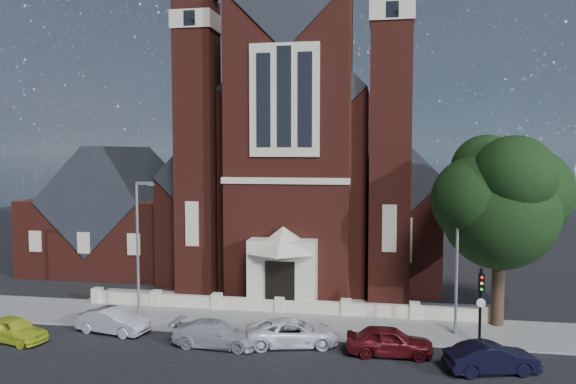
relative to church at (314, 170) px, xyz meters
name	(u,v)px	position (x,y,z in m)	size (l,w,h in m)	color
ground	(301,281)	(0.00, -7.94, -8.19)	(120.00, 120.00, 0.00)	black
pavement_strip	(274,323)	(0.00, -18.44, -8.19)	(60.00, 5.00, 0.12)	gray
forecourt_paving	(286,304)	(0.00, -14.44, -8.19)	(26.00, 3.00, 0.14)	gray
forecourt_wall	(280,313)	(0.00, -16.44, -8.19)	(24.00, 0.40, 0.90)	beige
church	(314,170)	(0.00, 0.00, 0.00)	(20.01, 34.90, 29.20)	#531E16
parish_hall	(121,220)	(-16.00, -4.94, -4.17)	(12.00, 12.20, 10.24)	#531E16
street_tree	(503,204)	(12.60, -17.23, -1.23)	(6.40, 6.60, 10.70)	black
street_lamp_left	(139,241)	(-7.91, -18.94, -3.59)	(1.16, 0.22, 8.09)	gray
street_lamp_right	(459,251)	(10.09, -18.94, -3.59)	(1.16, 0.22, 8.09)	gray
traffic_signal	(481,297)	(11.00, -20.52, -5.60)	(0.28, 0.42, 4.00)	black
car_lime_van	(14,329)	(-12.63, -23.86, -7.53)	(1.54, 3.83, 1.30)	#C9D92B
car_silver_a	(112,321)	(-8.27, -21.66, -7.52)	(1.40, 4.03, 1.33)	#9B9DA2
car_silver_b	(216,334)	(-2.10, -22.73, -7.54)	(1.82, 4.48, 1.30)	#A6AAAE
car_white_suv	(293,332)	(1.71, -21.87, -7.52)	(2.19, 4.76, 1.32)	white
car_dark_red	(389,341)	(6.51, -22.48, -7.47)	(1.68, 4.18, 1.42)	#4C0D11
car_navy	(491,358)	(10.96, -23.87, -7.52)	(1.42, 4.07, 1.34)	black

